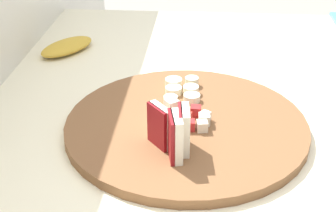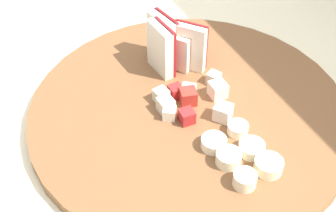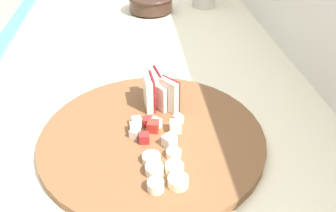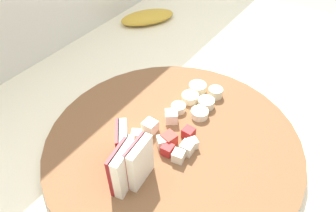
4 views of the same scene
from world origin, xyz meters
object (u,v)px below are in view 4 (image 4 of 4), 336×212
cutting_board (173,145)px  banana_slice_rows (199,99)px  apple_wedge_fan (129,160)px  apple_dice_pile (170,137)px  banana_peel (147,17)px

cutting_board → banana_slice_rows: banana_slice_rows is taller
apple_wedge_fan → apple_dice_pile: size_ratio=0.76×
cutting_board → banana_slice_rows: 0.10m
apple_wedge_fan → banana_peel: bearing=33.9°
cutting_board → banana_slice_rows: size_ratio=4.26×
cutting_board → apple_wedge_fan: bearing=169.5°
cutting_board → banana_slice_rows: (0.10, 0.01, 0.01)m
cutting_board → apple_wedge_fan: (-0.08, 0.01, 0.04)m
apple_dice_pile → banana_peel: size_ratio=0.74×
apple_wedge_fan → banana_slice_rows: apple_wedge_fan is taller
banana_slice_rows → banana_peel: 0.32m
cutting_board → apple_dice_pile: size_ratio=3.93×
apple_wedge_fan → apple_dice_pile: (0.08, -0.01, -0.02)m
cutting_board → banana_slice_rows: bearing=7.0°
cutting_board → banana_peel: (0.29, 0.27, 0.00)m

